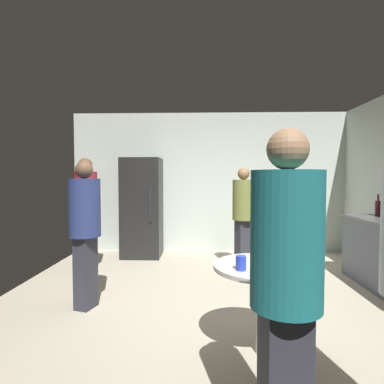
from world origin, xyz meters
TOP-DOWN VIEW (x-y plane):
  - ground_plane at (0.00, 0.00)m, footprint 5.20×5.20m
  - wall_back at (0.00, 2.63)m, footprint 5.32×0.06m
  - refrigerator at (-1.25, 2.20)m, footprint 0.70×0.68m
  - wine_bottle_on_counter at (2.34, 1.00)m, footprint 0.08×0.08m
  - foreground_table at (0.34, -0.96)m, footprint 0.80×0.80m
  - beer_bottle_amber at (0.34, -1.01)m, footprint 0.06×0.06m
  - beer_bottle_brown at (0.34, -0.84)m, footprint 0.06×0.06m
  - plastic_cup_blue at (0.15, -1.10)m, footprint 0.08×0.08m
  - person_in_navy_shirt at (-1.43, -0.12)m, footprint 0.42×0.42m
  - person_in_olive_shirt at (0.50, 1.38)m, footprint 0.46×0.46m
  - person_in_maroon_shirt at (-1.90, 1.15)m, footprint 0.48×0.48m
  - person_in_teal_shirt at (0.25, -2.00)m, footprint 0.39×0.39m

SIDE VIEW (x-z plane):
  - ground_plane at x=0.00m, z-range -0.10..0.00m
  - foreground_table at x=0.34m, z-range 0.26..1.00m
  - plastic_cup_blue at x=0.15m, z-range 0.73..0.85m
  - beer_bottle_amber at x=0.34m, z-range 0.70..0.93m
  - beer_bottle_brown at x=0.34m, z-range 0.70..0.93m
  - refrigerator at x=-1.25m, z-range 0.00..1.80m
  - person_in_olive_shirt at x=0.50m, z-range 0.13..1.73m
  - person_in_navy_shirt at x=-1.43m, z-range 0.14..1.76m
  - person_in_teal_shirt at x=0.25m, z-range 0.14..1.82m
  - wine_bottle_on_counter at x=2.34m, z-range 0.86..1.17m
  - person_in_maroon_shirt at x=-1.90m, z-range 0.15..1.89m
  - wall_back at x=0.00m, z-range 0.00..2.70m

